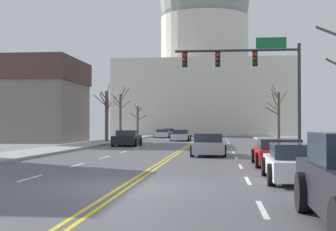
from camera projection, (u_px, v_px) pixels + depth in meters
The scene contains 16 objects.
ground at pixel (125, 186), 13.73m from camera, with size 20.00×180.00×0.20m.
signal_gantry at pixel (254, 69), 31.02m from camera, with size 7.91×0.41×7.12m.
capitol_building at pixel (205, 61), 87.52m from camera, with size 29.95×18.97×33.93m.
sedan_near_00 at pixel (208, 145), 27.79m from camera, with size 2.03×4.54×1.26m.
sedan_near_01 at pixel (278, 153), 20.87m from camera, with size 2.12×4.50×1.14m.
sedan_near_02 at pixel (296, 164), 15.11m from camera, with size 2.00×4.48×1.17m.
sedan_oncoming_00 at pixel (127, 138), 40.67m from camera, with size 2.11×4.57×1.28m.
sedan_oncoming_01 at pixel (181, 136), 53.39m from camera, with size 2.05×4.62×1.19m.
sedan_oncoming_02 at pixel (163, 134), 66.63m from camera, with size 2.17×4.49×1.13m.
sedan_oncoming_03 at pixel (169, 132), 78.95m from camera, with size 2.05×4.27×1.14m.
flank_building_01 at pixel (35, 100), 49.50m from camera, with size 8.99×10.27×8.30m.
bare_tree_01 at pixel (138, 120), 64.59m from camera, with size 2.37×1.40×4.47m.
bare_tree_02 at pixel (278, 115), 51.84m from camera, with size 1.76×2.41×5.43m.
bare_tree_03 at pixel (121, 114), 57.23m from camera, with size 2.65×1.99×6.13m.
bare_tree_04 at pixel (278, 116), 45.64m from camera, with size 1.47×1.99×5.27m.
bare_tree_05 at pixel (107, 114), 48.63m from camera, with size 1.61×2.37×5.83m.
Camera 1 is at (2.63, -13.57, 1.74)m, focal length 52.53 mm.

